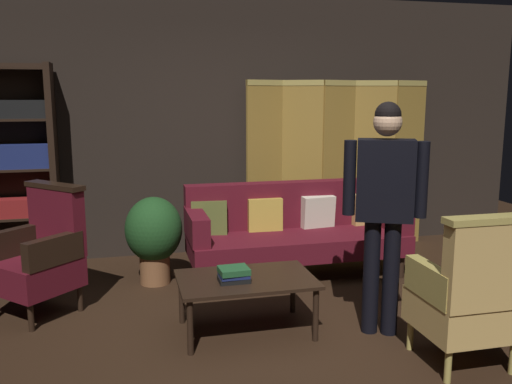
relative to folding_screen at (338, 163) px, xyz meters
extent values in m
plane|color=black|center=(-1.29, -2.17, -0.99)|extent=(10.00, 10.00, 0.00)
cube|color=black|center=(-1.29, 0.28, 0.41)|extent=(7.20, 0.10, 2.80)
cube|color=olive|center=(-0.84, 0.06, -0.04)|extent=(0.44, 0.18, 1.90)
cube|color=tan|center=(-0.84, 0.06, 0.88)|extent=(0.45, 0.19, 0.06)
cube|color=olive|center=(-0.42, 0.02, -0.04)|extent=(0.41, 0.26, 1.90)
cube|color=tan|center=(-0.42, 0.02, 0.88)|extent=(0.42, 0.26, 0.06)
cube|color=olive|center=(-0.01, -0.02, -0.04)|extent=(0.44, 0.19, 1.90)
cube|color=tan|center=(-0.01, -0.02, 0.88)|extent=(0.44, 0.20, 0.06)
cube|color=olive|center=(0.42, -0.02, -0.04)|extent=(0.44, 0.20, 1.90)
cube|color=tan|center=(0.42, -0.02, 0.88)|extent=(0.44, 0.21, 0.06)
cube|color=olive|center=(0.85, -0.03, -0.04)|extent=(0.44, 0.18, 1.90)
cube|color=tan|center=(0.85, -0.03, 0.88)|extent=(0.45, 0.19, 0.06)
cube|color=black|center=(-3.02, 0.01, 0.04)|extent=(0.06, 0.32, 2.05)
cube|color=black|center=(-3.44, 0.16, 0.04)|extent=(0.90, 0.02, 2.05)
cube|color=black|center=(-3.44, 0.01, -0.93)|extent=(0.86, 0.30, 0.02)
cube|color=black|center=(-3.44, 0.01, -0.44)|extent=(0.86, 0.30, 0.02)
cube|color=maroon|center=(-3.44, -0.01, -0.34)|extent=(0.78, 0.22, 0.18)
cube|color=black|center=(-3.44, 0.01, 0.04)|extent=(0.86, 0.30, 0.02)
cube|color=navy|center=(-3.44, -0.01, 0.17)|extent=(0.78, 0.22, 0.23)
cube|color=black|center=(-3.44, 0.01, 0.52)|extent=(0.86, 0.30, 0.02)
cube|color=black|center=(-3.44, -0.01, 0.62)|extent=(0.78, 0.22, 0.17)
cube|color=black|center=(-3.44, 0.01, 1.00)|extent=(0.86, 0.30, 0.02)
cylinder|color=black|center=(-1.69, -1.12, -0.88)|extent=(0.07, 0.07, 0.22)
cylinder|color=black|center=(0.21, -1.12, -0.88)|extent=(0.07, 0.07, 0.22)
cylinder|color=black|center=(-1.69, -0.52, -0.88)|extent=(0.07, 0.07, 0.22)
cylinder|color=black|center=(0.21, -0.52, -0.88)|extent=(0.07, 0.07, 0.22)
cube|color=#4C0F19|center=(-0.74, -0.82, -0.67)|extent=(2.10, 0.76, 0.20)
cube|color=#4C0F19|center=(-0.74, -0.51, -0.34)|extent=(2.10, 0.18, 0.46)
cube|color=#4C0F19|center=(-1.72, -0.82, -0.44)|extent=(0.16, 0.68, 0.26)
cube|color=#4C0F19|center=(0.24, -0.82, -0.44)|extent=(0.16, 0.68, 0.26)
cube|color=#4C5123|center=(-1.57, -0.62, -0.42)|extent=(0.36, 0.19, 0.35)
cube|color=#B79338|center=(-1.01, -0.62, -0.42)|extent=(0.34, 0.13, 0.34)
cube|color=beige|center=(-0.46, -0.62, -0.42)|extent=(0.35, 0.18, 0.35)
cube|color=tan|center=(0.09, -0.62, -0.42)|extent=(0.35, 0.17, 0.35)
cylinder|color=black|center=(-1.95, -2.22, -0.79)|extent=(0.04, 0.04, 0.39)
cylinder|color=black|center=(-1.05, -2.22, -0.79)|extent=(0.04, 0.04, 0.39)
cylinder|color=black|center=(-1.95, -1.68, -0.79)|extent=(0.04, 0.04, 0.39)
cylinder|color=black|center=(-1.05, -1.68, -0.79)|extent=(0.04, 0.04, 0.39)
cube|color=black|center=(-1.50, -1.95, -0.58)|extent=(1.00, 0.64, 0.03)
cylinder|color=tan|center=(0.00, -2.51, -0.88)|extent=(0.04, 0.04, 0.22)
cylinder|color=tan|center=(-0.46, -2.50, -0.88)|extent=(0.04, 0.04, 0.22)
cylinder|color=tan|center=(-0.46, -2.96, -0.88)|extent=(0.04, 0.04, 0.22)
cube|color=tan|center=(-0.23, -2.74, -0.65)|extent=(0.56, 0.56, 0.24)
cube|color=tan|center=(-0.23, -2.97, -0.26)|extent=(0.56, 0.12, 0.54)
cube|color=tan|center=(-0.23, -2.97, 0.03)|extent=(0.60, 0.13, 0.04)
cube|color=tan|center=(0.01, -2.74, -0.42)|extent=(0.09, 0.50, 0.22)
cube|color=tan|center=(-0.47, -2.73, -0.42)|extent=(0.09, 0.50, 0.22)
cylinder|color=black|center=(-3.07, -1.57, -0.88)|extent=(0.04, 0.04, 0.22)
cylinder|color=black|center=(-3.06, -0.92, -0.88)|extent=(0.04, 0.04, 0.22)
cylinder|color=black|center=(-2.74, -1.25, -0.88)|extent=(0.04, 0.04, 0.22)
cube|color=#4C0F19|center=(-3.06, -1.24, -0.65)|extent=(0.79, 0.79, 0.24)
cube|color=#4C0F19|center=(-2.90, -1.08, -0.26)|extent=(0.48, 0.48, 0.54)
cube|color=black|center=(-2.90, -1.08, 0.03)|extent=(0.51, 0.52, 0.04)
cube|color=black|center=(-3.23, -1.07, -0.42)|extent=(0.42, 0.41, 0.22)
cube|color=black|center=(-2.90, -1.41, -0.42)|extent=(0.42, 0.41, 0.22)
cylinder|color=black|center=(-0.48, -2.23, -0.56)|extent=(0.12, 0.12, 0.86)
cylinder|color=black|center=(-0.61, -2.17, -0.56)|extent=(0.12, 0.12, 0.86)
cube|color=maroon|center=(-0.55, -2.20, -0.09)|extent=(0.36, 0.28, 0.09)
cube|color=black|center=(-0.55, -2.20, 0.16)|extent=(0.45, 0.36, 0.58)
cube|color=white|center=(-0.50, -2.10, 0.19)|extent=(0.13, 0.07, 0.41)
cube|color=maroon|center=(-0.50, -2.10, 0.42)|extent=(0.09, 0.06, 0.04)
cylinder|color=black|center=(-0.32, -2.31, 0.17)|extent=(0.09, 0.09, 0.54)
cylinder|color=black|center=(-0.77, -2.10, 0.17)|extent=(0.09, 0.09, 0.54)
sphere|color=tan|center=(-0.55, -2.20, 0.57)|extent=(0.20, 0.20, 0.20)
sphere|color=black|center=(-0.55, -2.20, 0.62)|extent=(0.18, 0.18, 0.18)
cylinder|color=brown|center=(-2.10, -0.70, -0.85)|extent=(0.28, 0.28, 0.28)
ellipsoid|color=#193D19|center=(-2.10, -0.70, -0.47)|extent=(0.53, 0.53, 0.61)
cube|color=black|center=(-1.61, -2.01, -0.55)|extent=(0.22, 0.16, 0.04)
cube|color=navy|center=(-1.61, -2.01, -0.52)|extent=(0.21, 0.17, 0.03)
cube|color=#1E4C28|center=(-1.61, -2.01, -0.48)|extent=(0.22, 0.19, 0.04)
camera|label=1|loc=(-2.35, -5.70, 0.77)|focal=38.31mm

